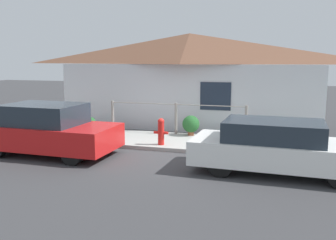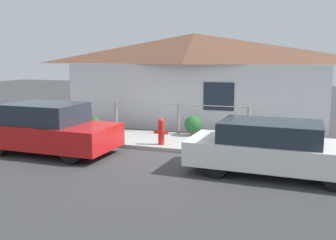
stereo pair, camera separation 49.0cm
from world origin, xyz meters
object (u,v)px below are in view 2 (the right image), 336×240
(fire_hydrant, at_px, (161,131))
(car_left, at_px, (49,129))
(potted_plant_by_fence, at_px, (94,122))
(car_right, at_px, (275,148))
(potted_plant_near_hydrant, at_px, (193,125))
(potted_plant_corner, at_px, (285,136))

(fire_hydrant, bearing_deg, car_left, -151.32)
(fire_hydrant, xyz_separation_m, potted_plant_by_fence, (-3.14, 1.43, -0.15))
(car_right, bearing_deg, potted_plant_by_fence, 157.59)
(car_left, bearing_deg, potted_plant_by_fence, 96.40)
(car_left, height_order, fire_hydrant, car_left)
(fire_hydrant, distance_m, potted_plant_near_hydrant, 1.73)
(car_left, relative_size, potted_plant_near_hydrant, 5.70)
(potted_plant_by_fence, bearing_deg, car_left, -84.84)
(car_left, distance_m, car_right, 6.28)
(car_right, xyz_separation_m, potted_plant_near_hydrant, (-2.86, 3.20, -0.14))
(potted_plant_by_fence, bearing_deg, car_right, -24.58)
(fire_hydrant, relative_size, potted_plant_near_hydrant, 1.19)
(fire_hydrant, distance_m, potted_plant_corner, 3.78)
(fire_hydrant, distance_m, potted_plant_by_fence, 3.45)
(potted_plant_near_hydrant, bearing_deg, car_left, -136.88)
(car_left, relative_size, car_right, 0.92)
(potted_plant_by_fence, bearing_deg, fire_hydrant, -24.45)
(car_right, bearing_deg, potted_plant_corner, 89.00)
(fire_hydrant, bearing_deg, potted_plant_near_hydrant, 71.35)
(car_left, bearing_deg, potted_plant_corner, 24.85)
(car_right, bearing_deg, potted_plant_near_hydrant, 133.93)
(car_right, relative_size, potted_plant_corner, 8.33)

